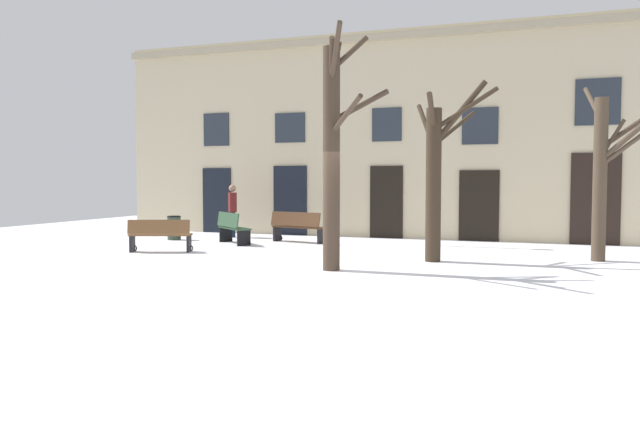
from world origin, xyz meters
TOP-DOWN VIEW (x-y plane):
  - ground_plane at (0.00, 0.00)m, footprint 31.01×31.01m
  - building_facade at (0.01, 7.96)m, footprint 19.38×0.60m
  - tree_left_of_center at (0.75, 0.27)m, footprint 1.26×1.93m
  - tree_foreground at (6.23, 3.88)m, footprint 1.75×1.88m
  - tree_right_of_center at (2.56, 2.45)m, footprint 2.03×2.33m
  - streetlamp at (1.83, 5.92)m, footprint 0.30×0.30m
  - litter_bin at (-6.15, 4.86)m, footprint 0.45×0.45m
  - bench_near_center_tree at (-4.61, 1.84)m, footprint 1.69×0.96m
  - bench_back_to_back_left at (-2.12, 5.41)m, footprint 1.83×0.83m
  - bench_back_to_back_right at (-3.80, 4.38)m, footprint 1.47×1.33m
  - person_strolling at (-4.82, 6.31)m, footprint 0.41×0.43m

SIDE VIEW (x-z plane):
  - ground_plane at x=0.00m, z-range 0.00..0.00m
  - litter_bin at x=-6.15m, z-range 0.00..0.77m
  - bench_near_center_tree at x=-4.61m, z-range 0.02..0.90m
  - bench_back_to_back_right at x=-3.80m, z-range 0.01..0.95m
  - bench_back_to_back_left at x=-2.12m, z-range 0.02..0.96m
  - person_strolling at x=-4.82m, z-range 0.10..1.85m
  - tree_right_of_center at x=2.56m, z-range -0.03..4.17m
  - tree_foreground at x=6.23m, z-range 0.01..4.28m
  - streetlamp at x=1.83m, z-range 0.41..4.04m
  - tree_left_of_center at x=0.75m, z-range 0.08..5.04m
  - building_facade at x=0.01m, z-range 0.04..6.81m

